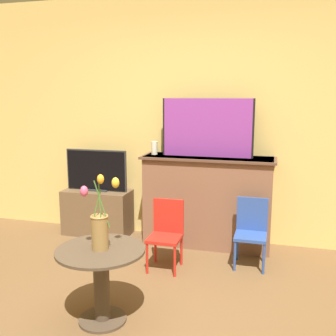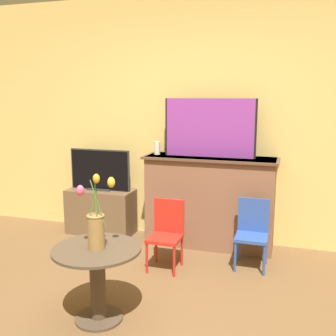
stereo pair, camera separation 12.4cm
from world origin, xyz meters
name	(u,v)px [view 1 (the left image)]	position (x,y,z in m)	size (l,w,h in m)	color
wall_back	(198,120)	(0.00, 2.13, 1.35)	(8.00, 0.06, 2.70)	#E0BC66
fireplace_mantel	(207,200)	(0.16, 1.90, 0.50)	(1.41, 0.43, 0.98)	brown
painting	(207,128)	(0.14, 1.91, 1.28)	(0.97, 0.03, 0.61)	black
mantel_candle	(154,148)	(-0.44, 1.90, 1.05)	(0.07, 0.07, 0.14)	silver
tv_stand	(98,212)	(-1.14, 1.90, 0.26)	(0.79, 0.35, 0.53)	brown
tv_monitor	(96,171)	(-1.14, 1.91, 0.76)	(0.74, 0.12, 0.48)	#2D2D2D
chair_red	(166,231)	(-0.11, 1.23, 0.36)	(0.30, 0.30, 0.65)	red
chair_blue	(251,229)	(0.66, 1.50, 0.36)	(0.30, 0.30, 0.65)	#2D4C99
side_table	(101,275)	(-0.32, 0.23, 0.36)	(0.63, 0.63, 0.55)	#4C3D2D
vase_tulips	(100,225)	(-0.31, 0.22, 0.73)	(0.26, 0.14, 0.55)	olive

